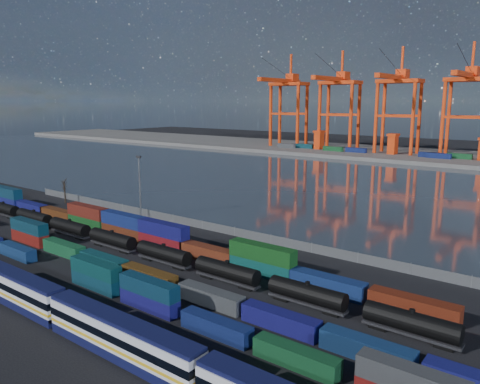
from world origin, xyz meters
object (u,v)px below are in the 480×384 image
Objects in this scene: tanker_string at (137,246)px; bare_tree at (65,191)px; gantry_cranes at (432,90)px; passenger_train at (121,339)px.

tanker_string is 59.13m from bare_tree.
bare_tree reaches higher than tanker_string.
bare_tree is (-55.82, 19.41, 1.82)m from tanker_string.
bare_tree is at bearing -107.15° from gantry_cranes.
gantry_cranes reaches higher than tanker_string.
passenger_train is 38.87m from tanker_string.
passenger_train reaches higher than tanker_string.
tanker_string is (-28.44, 26.49, -0.70)m from passenger_train.
tanker_string is at bearing 137.03° from passenger_train.
passenger_train is 0.64× the size of tanker_string.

